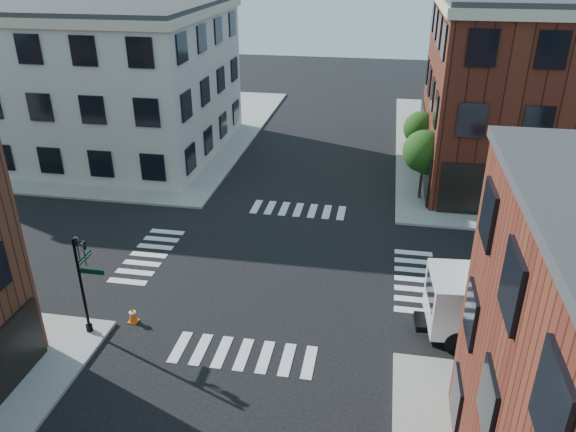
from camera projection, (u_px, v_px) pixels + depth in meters
The scene contains 8 objects.
ground at pixel (277, 267), 28.98m from camera, with size 120.00×120.00×0.00m, color black.
sidewalk_nw at pixel (94, 127), 50.86m from camera, with size 30.00×30.00×0.15m, color gray.
building_nw at pixel (77, 80), 43.74m from camera, with size 22.00×16.00×11.00m, color #BCB7AC.
tree_near at pixel (425, 154), 35.24m from camera, with size 2.69×2.69×4.49m.
tree_far at pixel (421, 130), 40.68m from camera, with size 2.43×2.43×4.07m.
signal_pole at pixel (83, 275), 22.88m from camera, with size 1.29×1.24×4.60m.
box_truck at pixel (548, 297), 22.67m from camera, with size 9.42×3.47×4.19m.
traffic_cone at pixel (133, 315), 24.62m from camera, with size 0.46×0.46×0.75m.
Camera 1 is at (4.95, -24.43, 15.03)m, focal length 35.00 mm.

